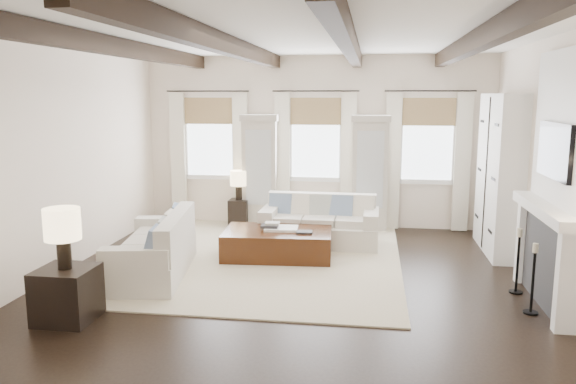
# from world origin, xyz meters

# --- Properties ---
(ground) EXTENTS (7.50, 7.50, 0.00)m
(ground) POSITION_xyz_m (0.00, 0.00, 0.00)
(ground) COLOR black
(ground) RESTS_ON ground
(room_shell) EXTENTS (6.54, 7.54, 3.22)m
(room_shell) POSITION_xyz_m (0.75, 0.90, 1.89)
(room_shell) COLOR white
(room_shell) RESTS_ON ground
(area_rug) EXTENTS (4.08, 4.95, 0.02)m
(area_rug) POSITION_xyz_m (-0.53, 1.47, 0.01)
(area_rug) COLOR beige
(area_rug) RESTS_ON ground
(sofa_back) EXTENTS (1.95, 0.91, 0.83)m
(sofa_back) POSITION_xyz_m (0.22, 2.34, 0.34)
(sofa_back) COLOR silver
(sofa_back) RESTS_ON ground
(sofa_left) EXTENTS (1.22, 2.13, 0.86)m
(sofa_left) POSITION_xyz_m (-1.87, 0.36, 0.34)
(sofa_left) COLOR silver
(sofa_left) RESTS_ON ground
(ottoman) EXTENTS (1.70, 1.12, 0.43)m
(ottoman) POSITION_xyz_m (-0.35, 1.48, 0.22)
(ottoman) COLOR black
(ottoman) RESTS_ON ground
(tray) EXTENTS (0.52, 0.41, 0.04)m
(tray) POSITION_xyz_m (-0.30, 1.52, 0.45)
(tray) COLOR white
(tray) RESTS_ON ottoman
(book_lower) EXTENTS (0.27, 0.22, 0.04)m
(book_lower) POSITION_xyz_m (-0.48, 1.48, 0.49)
(book_lower) COLOR #262628
(book_lower) RESTS_ON tray
(book_upper) EXTENTS (0.23, 0.18, 0.03)m
(book_upper) POSITION_xyz_m (-0.45, 1.53, 0.53)
(book_upper) COLOR beige
(book_upper) RESTS_ON book_lower
(book_loose) EXTENTS (0.25, 0.19, 0.03)m
(book_loose) POSITION_xyz_m (0.07, 1.35, 0.45)
(book_loose) COLOR #262628
(book_loose) RESTS_ON ottoman
(side_table_front) EXTENTS (0.60, 0.60, 0.60)m
(side_table_front) POSITION_xyz_m (-2.26, -1.29, 0.30)
(side_table_front) COLOR black
(side_table_front) RESTS_ON ground
(lamp_front) EXTENTS (0.39, 0.39, 0.68)m
(lamp_front) POSITION_xyz_m (-2.26, -1.29, 1.06)
(lamp_front) COLOR black
(lamp_front) RESTS_ON side_table_front
(side_table_back) EXTENTS (0.35, 0.35, 0.53)m
(side_table_back) POSITION_xyz_m (-1.41, 3.36, 0.27)
(side_table_back) COLOR black
(side_table_back) RESTS_ON ground
(lamp_back) EXTENTS (0.32, 0.32, 0.55)m
(lamp_back) POSITION_xyz_m (-1.41, 3.36, 0.91)
(lamp_back) COLOR black
(lamp_back) RESTS_ON side_table_back
(candlestick_near) EXTENTS (0.17, 0.17, 0.83)m
(candlestick_near) POSITION_xyz_m (2.90, -0.33, 0.34)
(candlestick_near) COLOR black
(candlestick_near) RESTS_ON ground
(candlestick_far) EXTENTS (0.17, 0.17, 0.84)m
(candlestick_far) POSITION_xyz_m (2.90, 0.36, 0.35)
(candlestick_far) COLOR black
(candlestick_far) RESTS_ON ground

